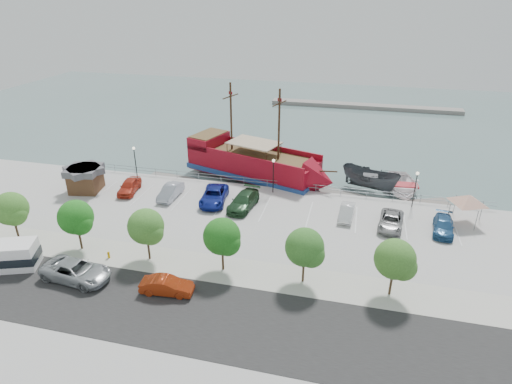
# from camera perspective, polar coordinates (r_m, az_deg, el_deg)

# --- Properties ---
(ground) EXTENTS (160.00, 160.00, 0.00)m
(ground) POSITION_cam_1_polar(r_m,az_deg,el_deg) (46.53, 0.61, -4.49)
(ground) COLOR slate
(land_slab) EXTENTS (100.00, 58.00, 1.20)m
(land_slab) POSITION_cam_1_polar(r_m,az_deg,el_deg) (30.61, -9.28, -23.12)
(land_slab) COLOR #AFAFAF
(land_slab) RESTS_ON ground
(street) EXTENTS (100.00, 8.00, 0.04)m
(street) POSITION_cam_1_polar(r_m,az_deg,el_deg) (33.43, -5.98, -16.31)
(street) COLOR black
(street) RESTS_ON land_slab
(sidewalk) EXTENTS (100.00, 4.00, 0.05)m
(sidewalk) POSITION_cam_1_polar(r_m,az_deg,el_deg) (37.85, -2.93, -10.49)
(sidewalk) COLOR beige
(sidewalk) RESTS_ON land_slab
(seawall_railing) EXTENTS (50.00, 0.06, 1.00)m
(seawall_railing) POSITION_cam_1_polar(r_m,az_deg,el_deg) (52.63, 2.57, 1.07)
(seawall_railing) COLOR gray
(seawall_railing) RESTS_ON land_slab
(far_shore) EXTENTS (40.00, 3.00, 0.80)m
(far_shore) POSITION_cam_1_polar(r_m,az_deg,el_deg) (97.00, 14.21, 11.04)
(far_shore) COLOR gray
(far_shore) RESTS_ON ground
(pirate_ship) EXTENTS (21.17, 11.57, 13.12)m
(pirate_ship) POSITION_cam_1_polar(r_m,az_deg,el_deg) (56.24, 0.84, 3.48)
(pirate_ship) COLOR maroon
(pirate_ship) RESTS_ON ground
(patrol_boat) EXTENTS (8.11, 5.83, 2.95)m
(patrol_boat) POSITION_cam_1_polar(r_m,az_deg,el_deg) (55.45, 14.94, 1.44)
(patrol_boat) COLOR #404449
(patrol_boat) RESTS_ON ground
(speedboat) EXTENTS (6.42, 8.44, 1.64)m
(speedboat) POSITION_cam_1_polar(r_m,az_deg,el_deg) (56.52, 18.80, 0.65)
(speedboat) COLOR white
(speedboat) RESTS_ON ground
(dock_west) EXTENTS (6.77, 2.81, 0.38)m
(dock_west) POSITION_cam_1_polar(r_m,az_deg,el_deg) (58.61, -11.09, 1.79)
(dock_west) COLOR slate
(dock_west) RESTS_ON ground
(dock_mid) EXTENTS (7.58, 4.09, 0.42)m
(dock_mid) POSITION_cam_1_polar(r_m,az_deg,el_deg) (53.65, 12.18, -0.58)
(dock_mid) COLOR slate
(dock_mid) RESTS_ON ground
(dock_east) EXTENTS (6.95, 4.26, 0.38)m
(dock_east) POSITION_cam_1_polar(r_m,az_deg,el_deg) (54.28, 21.13, -1.51)
(dock_east) COLOR slate
(dock_east) RESTS_ON ground
(shed) EXTENTS (4.31, 4.31, 3.05)m
(shed) POSITION_cam_1_polar(r_m,az_deg,el_deg) (55.44, -21.82, 1.72)
(shed) COLOR #52341F
(shed) RESTS_ON land_slab
(canopy_tent) EXTENTS (5.60, 5.60, 3.58)m
(canopy_tent) POSITION_cam_1_polar(r_m,az_deg,el_deg) (48.97, 26.54, -0.37)
(canopy_tent) COLOR slate
(canopy_tent) RESTS_ON land_slab
(street_van) EXTENTS (6.27, 3.36, 1.67)m
(street_van) POSITION_cam_1_polar(r_m,az_deg,el_deg) (39.43, -22.87, -9.67)
(street_van) COLOR #979C9F
(street_van) RESTS_ON street
(street_sedan) EXTENTS (4.40, 1.92, 1.41)m
(street_sedan) POSITION_cam_1_polar(r_m,az_deg,el_deg) (35.77, -11.81, -12.13)
(street_sedan) COLOR #962B0E
(street_sedan) RESTS_ON street
(fire_hydrant) EXTENTS (0.24, 0.24, 0.68)m
(fire_hydrant) POSITION_cam_1_polar(r_m,az_deg,el_deg) (41.49, -19.05, -7.90)
(fire_hydrant) COLOR #D19704
(fire_hydrant) RESTS_ON sidewalk
(lamp_post_left) EXTENTS (0.36, 0.36, 4.28)m
(lamp_post_left) POSITION_cam_1_polar(r_m,az_deg,el_deg) (56.62, -15.86, 4.52)
(lamp_post_left) COLOR black
(lamp_post_left) RESTS_ON land_slab
(lamp_post_mid) EXTENTS (0.36, 0.36, 4.28)m
(lamp_post_mid) POSITION_cam_1_polar(r_m,az_deg,el_deg) (50.50, 2.33, 2.97)
(lamp_post_mid) COLOR black
(lamp_post_mid) RESTS_ON land_slab
(lamp_post_right) EXTENTS (0.36, 0.36, 4.28)m
(lamp_post_right) POSITION_cam_1_polar(r_m,az_deg,el_deg) (50.13, 20.54, 1.12)
(lamp_post_right) COLOR black
(lamp_post_right) RESTS_ON land_slab
(tree_a) EXTENTS (3.30, 3.20, 5.00)m
(tree_a) POSITION_cam_1_polar(r_m,az_deg,el_deg) (46.62, -29.78, -2.10)
(tree_a) COLOR #473321
(tree_a) RESTS_ON sidewalk
(tree_b) EXTENTS (3.30, 3.20, 5.00)m
(tree_b) POSITION_cam_1_polar(r_m,az_deg,el_deg) (42.28, -22.78, -3.29)
(tree_b) COLOR #473321
(tree_b) RESTS_ON sidewalk
(tree_c) EXTENTS (3.30, 3.20, 5.00)m
(tree_c) POSITION_cam_1_polar(r_m,az_deg,el_deg) (38.73, -14.32, -4.66)
(tree_c) COLOR #473321
(tree_c) RESTS_ON sidewalk
(tree_d) EXTENTS (3.30, 3.20, 5.00)m
(tree_d) POSITION_cam_1_polar(r_m,az_deg,el_deg) (36.20, -4.38, -6.13)
(tree_d) COLOR #473321
(tree_d) RESTS_ON sidewalk
(tree_e) EXTENTS (3.30, 3.20, 5.00)m
(tree_e) POSITION_cam_1_polar(r_m,az_deg,el_deg) (34.91, 6.71, -7.55)
(tree_e) COLOR #473321
(tree_e) RESTS_ON sidewalk
(tree_f) EXTENTS (3.30, 3.20, 5.00)m
(tree_f) POSITION_cam_1_polar(r_m,az_deg,el_deg) (35.00, 18.26, -8.71)
(tree_f) COLOR #473321
(tree_f) RESTS_ON sidewalk
(parked_car_a) EXTENTS (2.58, 4.87, 1.58)m
(parked_car_a) POSITION_cam_1_polar(r_m,az_deg,el_deg) (53.62, -16.53, 0.77)
(parked_car_a) COLOR #B7311D
(parked_car_a) RESTS_ON land_slab
(parked_car_b) EXTENTS (1.68, 4.66, 1.53)m
(parked_car_b) POSITION_cam_1_polar(r_m,az_deg,el_deg) (51.05, -11.32, 0.06)
(parked_car_b) COLOR #A0A5B3
(parked_car_b) RESTS_ON land_slab
(parked_car_c) EXTENTS (3.46, 6.15, 1.62)m
(parked_car_c) POSITION_cam_1_polar(r_m,az_deg,el_deg) (49.17, -5.62, -0.50)
(parked_car_c) COLOR navy
(parked_car_c) RESTS_ON land_slab
(parked_car_d) EXTENTS (2.98, 5.90, 1.64)m
(parked_car_d) POSITION_cam_1_polar(r_m,az_deg,el_deg) (47.73, -1.68, -1.20)
(parked_car_d) COLOR #224527
(parked_car_d) RESTS_ON land_slab
(parked_car_f) EXTENTS (1.72, 4.23, 1.37)m
(parked_car_f) POSITION_cam_1_polar(r_m,az_deg,el_deg) (46.70, 11.99, -2.62)
(parked_car_f) COLOR white
(parked_car_f) RESTS_ON land_slab
(parked_car_g) EXTENTS (2.91, 5.27, 1.40)m
(parked_car_g) POSITION_cam_1_polar(r_m,az_deg,el_deg) (46.03, 17.55, -3.72)
(parked_car_g) COLOR gray
(parked_car_g) RESTS_ON land_slab
(parked_car_h) EXTENTS (2.51, 4.95, 1.38)m
(parked_car_h) POSITION_cam_1_polar(r_m,az_deg,el_deg) (47.01, 23.71, -4.17)
(parked_car_h) COLOR #255382
(parked_car_h) RESTS_ON land_slab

